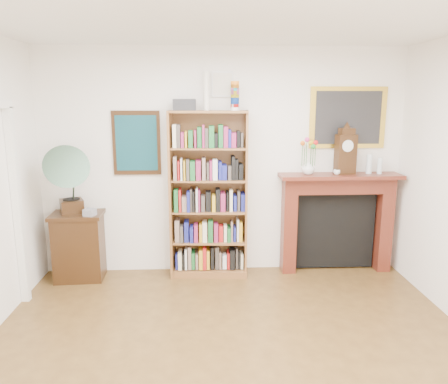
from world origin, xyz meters
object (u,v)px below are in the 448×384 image
mantel_clock (346,152)px  side_cabinet (79,246)px  bottle_right (380,166)px  fireplace (337,213)px  teacup (337,172)px  gramophone (66,176)px  cd_stack (90,212)px  bookshelf (209,186)px  flower_vase (308,168)px  bottle_left (369,164)px

mantel_clock → side_cabinet: bearing=171.3°
bottle_right → mantel_clock: bearing=178.3°
fireplace → mantel_clock: bearing=-37.6°
fireplace → teacup: teacup is taller
gramophone → bottle_right: size_ratio=4.19×
side_cabinet → cd_stack: (0.19, -0.12, 0.46)m
bookshelf → mantel_clock: (1.68, 0.04, 0.40)m
fireplace → bottle_right: 0.79m
side_cabinet → bottle_right: bottle_right is taller
fireplace → flower_vase: bearing=-173.0°
mantel_clock → bottle_left: mantel_clock is taller
teacup → bottle_right: 0.55m
teacup → bottle_left: bottle_left is taller
cd_stack → bottle_right: (3.52, 0.20, 0.50)m
teacup → bottle_left: bearing=8.8°
bottle_left → bookshelf: bearing=-178.8°
bookshelf → mantel_clock: bookshelf is taller
cd_stack → mantel_clock: 3.16m
side_cabinet → cd_stack: size_ratio=6.93×
bookshelf → side_cabinet: bookshelf is taller
teacup → side_cabinet: bearing=-179.4°
cd_stack → bottle_right: size_ratio=0.60×
cd_stack → mantel_clock: size_ratio=0.21×
cd_stack → flower_vase: 2.68m
flower_vase → fireplace: bearing=7.2°
flower_vase → bottle_right: (0.89, -0.00, 0.02)m
fireplace → bottle_right: (0.49, -0.06, 0.61)m
side_cabinet → gramophone: 0.90m
side_cabinet → fireplace: size_ratio=0.55×
flower_vase → bottle_left: bottle_left is taller
side_cabinet → gramophone: (-0.07, -0.09, 0.89)m
side_cabinet → fireplace: fireplace is taller
fireplace → bottle_left: bearing=-5.8°
side_cabinet → bottle_left: bottle_left is taller
gramophone → side_cabinet: bearing=29.2°
bookshelf → mantel_clock: size_ratio=4.18×
bookshelf → bottle_right: bookshelf is taller
mantel_clock → bottle_right: mantel_clock is taller
cd_stack → flower_vase: bearing=4.4°
mantel_clock → teacup: mantel_clock is taller
gramophone → bottle_right: gramophone is taller
bookshelf → fireplace: (1.62, 0.08, -0.39)m
gramophone → fireplace: bearing=-19.5°
fireplace → bottle_right: bearing=-6.7°
side_cabinet → teacup: size_ratio=9.99×
bottle_right → fireplace: bearing=173.5°
fireplace → flower_vase: size_ratio=9.01×
cd_stack → flower_vase: (2.63, 0.20, 0.48)m
bookshelf → cd_stack: bookshelf is taller
side_cabinet → cd_stack: bearing=-35.1°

